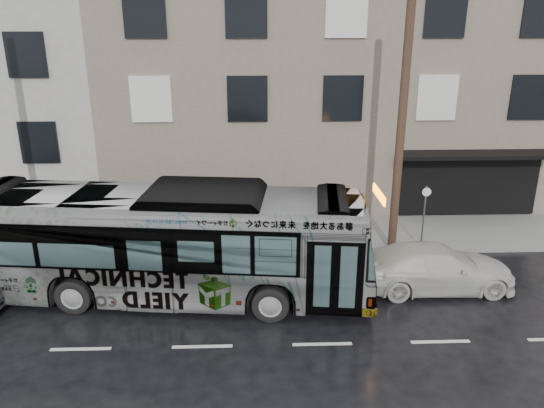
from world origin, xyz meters
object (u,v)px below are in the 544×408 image
at_px(utility_pole_front, 401,128).
at_px(bus, 165,243).
at_px(sign_post, 424,218).
at_px(white_sedan, 436,267).

height_order(utility_pole_front, bus, utility_pole_front).
bearing_deg(sign_post, white_sedan, -98.36).
relative_size(utility_pole_front, white_sedan, 1.81).
bearing_deg(white_sedan, utility_pole_front, 13.00).
xyz_separation_m(sign_post, white_sedan, (-0.41, -2.79, -0.63)).
bearing_deg(utility_pole_front, bus, -159.55).
distance_m(sign_post, bus, 9.39).
bearing_deg(bus, utility_pole_front, -63.09).
bearing_deg(white_sedan, sign_post, -9.23).
relative_size(bus, white_sedan, 2.54).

